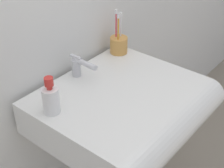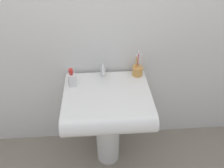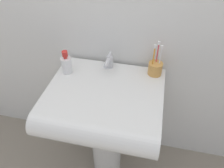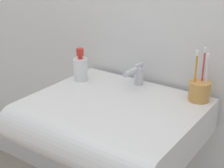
% 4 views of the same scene
% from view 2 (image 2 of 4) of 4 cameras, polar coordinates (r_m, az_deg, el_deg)
% --- Properties ---
extents(ground_plane, '(6.00, 6.00, 0.00)m').
position_cam_2_polar(ground_plane, '(2.19, -1.00, -18.11)').
color(ground_plane, gray).
rests_on(ground_plane, ground).
extents(wall_back, '(5.00, 0.05, 2.40)m').
position_cam_2_polar(wall_back, '(1.63, -2.10, 15.65)').
color(wall_back, silver).
rests_on(wall_back, ground).
extents(sink_pedestal, '(0.20, 0.20, 0.66)m').
position_cam_2_polar(sink_pedestal, '(1.93, -1.10, -12.71)').
color(sink_pedestal, white).
rests_on(sink_pedestal, ground).
extents(sink_basin, '(0.63, 0.57, 0.14)m').
position_cam_2_polar(sink_basin, '(1.60, -1.16, -5.22)').
color(sink_basin, white).
rests_on(sink_basin, sink_pedestal).
extents(faucet, '(0.04, 0.14, 0.09)m').
position_cam_2_polar(faucet, '(1.70, -2.36, 3.27)').
color(faucet, silver).
rests_on(faucet, sink_basin).
extents(toothbrush_cup, '(0.08, 0.08, 0.21)m').
position_cam_2_polar(toothbrush_cup, '(1.74, 6.68, 3.54)').
color(toothbrush_cup, '#D19347').
rests_on(toothbrush_cup, sink_basin).
extents(soap_bottle, '(0.06, 0.06, 0.14)m').
position_cam_2_polar(soap_bottle, '(1.64, -10.44, 1.27)').
color(soap_bottle, white).
rests_on(soap_bottle, sink_basin).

